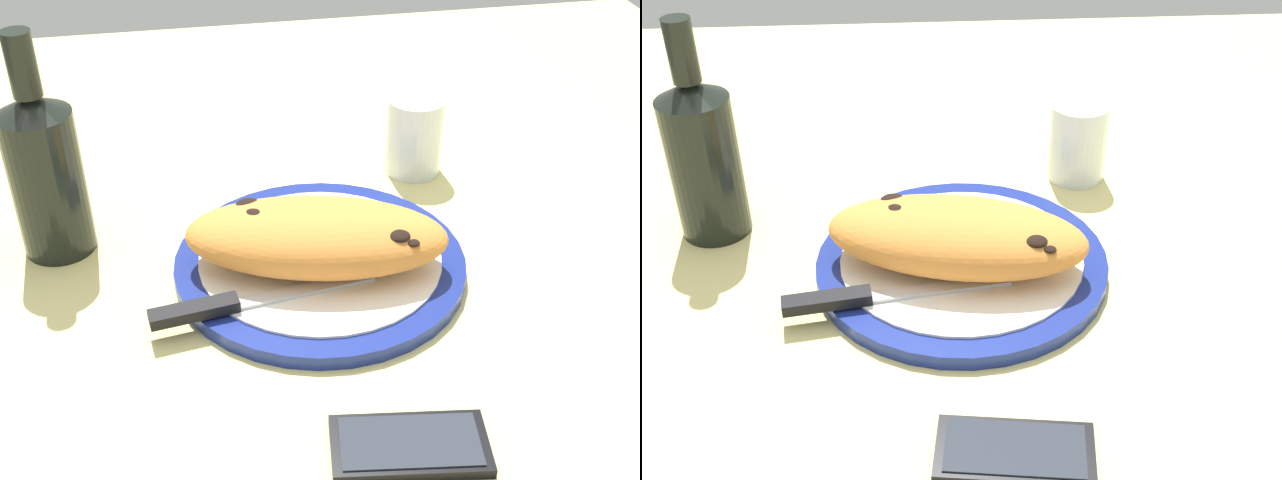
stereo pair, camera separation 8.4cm
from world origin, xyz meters
TOP-DOWN VIEW (x-y plane):
  - ground_plane at (0.00, 0.00)cm, footprint 150.00×150.00cm
  - plate at (0.00, 0.00)cm, footprint 30.66×30.66cm
  - calzone at (0.63, 1.23)cm, footprint 28.75×17.56cm
  - fork at (4.13, -5.62)cm, footprint 15.63×2.22cm
  - knife at (10.21, 6.80)cm, footprint 22.61×5.15cm
  - smartphone at (-2.55, 25.40)cm, footprint 13.68×8.23cm
  - water_glass at (-15.53, -18.63)cm, footprint 7.02×7.02cm
  - wine_bottle at (27.27, -9.62)cm, footprint 7.69×7.69cm

SIDE VIEW (x-z plane):
  - ground_plane at x=0.00cm, z-range -3.00..0.00cm
  - smartphone at x=-2.55cm, z-range -0.02..1.14cm
  - plate at x=0.00cm, z-range -0.04..1.83cm
  - fork at x=4.13cm, z-range 1.87..2.27cm
  - knife at x=10.21cm, z-range 1.75..2.95cm
  - water_glass at x=-15.53cm, z-range -0.66..9.20cm
  - calzone at x=0.63cm, z-range 1.89..8.53cm
  - wine_bottle at x=27.27cm, z-range -2.69..22.04cm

